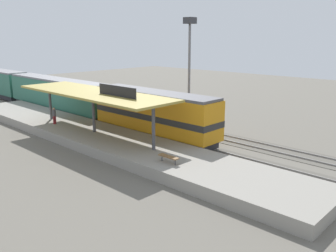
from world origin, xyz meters
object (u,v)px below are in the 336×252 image
at_px(light_mast, 190,48).
at_px(person_waiting, 54,115).
at_px(locomotive, 154,114).
at_px(platform_bench, 169,157).
at_px(passenger_carriage_front, 57,95).

bearing_deg(light_mast, person_waiting, 153.30).
distance_m(locomotive, light_mast, 10.07).
bearing_deg(platform_bench, locomotive, 51.83).
bearing_deg(platform_bench, person_waiting, 88.47).
xyz_separation_m(platform_bench, person_waiting, (0.44, 16.54, 0.51)).
relative_size(platform_bench, passenger_carriage_front, 0.08).
xyz_separation_m(locomotive, passenger_carriage_front, (0.00, 18.00, -0.10)).
height_order(passenger_carriage_front, person_waiting, passenger_carriage_front).
xyz_separation_m(passenger_carriage_front, light_mast, (7.80, -15.81, 6.08)).
relative_size(passenger_carriage_front, light_mast, 1.71).
bearing_deg(platform_bench, light_mast, 35.43).
xyz_separation_m(platform_bench, locomotive, (6.00, 7.63, 1.07)).
height_order(light_mast, person_waiting, light_mast).
height_order(locomotive, person_waiting, locomotive).
relative_size(passenger_carriage_front, person_waiting, 11.70).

